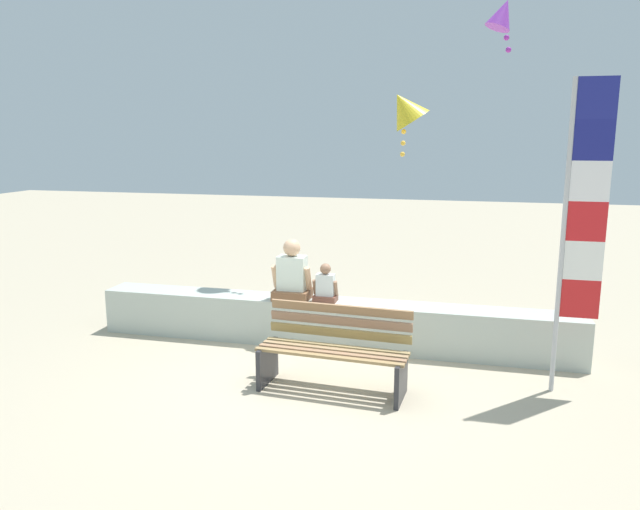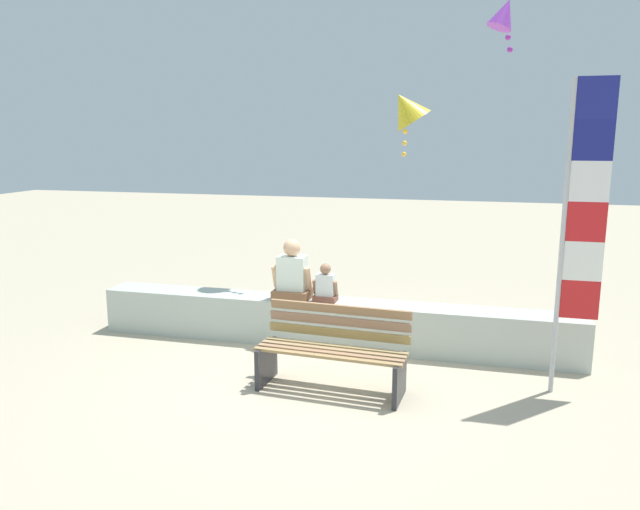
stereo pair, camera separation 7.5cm
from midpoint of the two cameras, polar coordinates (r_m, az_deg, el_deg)
ground_plane at (r=6.97m, az=-1.12°, el=-11.75°), size 40.00×40.00×0.00m
seawall_ledge at (r=7.97m, az=1.26°, el=-6.42°), size 6.33×0.50×0.60m
park_bench at (r=6.62m, az=1.56°, el=-9.12°), size 1.66×0.71×0.88m
person_adult at (r=7.89m, az=-2.38°, el=-1.99°), size 0.52×0.38×0.80m
person_child at (r=7.81m, az=0.79°, el=-3.01°), size 0.33×0.24×0.50m
flag_banner at (r=6.69m, az=23.55°, el=3.38°), size 0.43×0.05×3.29m
kite_purple at (r=9.80m, az=17.24°, el=20.91°), size 0.59×0.58×0.84m
kite_yellow at (r=9.68m, az=8.39°, el=13.56°), size 0.84×0.79×1.12m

